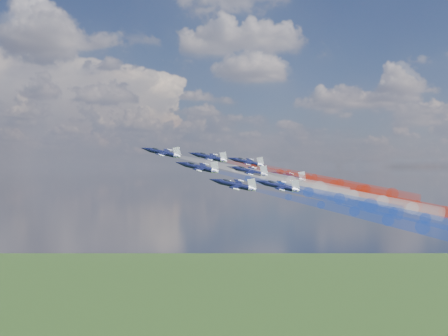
{
  "coord_description": "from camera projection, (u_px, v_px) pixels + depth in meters",
  "views": [
    {
      "loc": [
        -2.82,
        -120.42,
        164.03
      ],
      "look_at": [
        13.7,
        21.35,
        163.74
      ],
      "focal_mm": 42.3,
      "sensor_mm": 36.0,
      "label": 1
    }
  ],
  "objects": [
    {
      "name": "jet_lead",
      "position": [
        162.0,
        153.0,
        145.62
      ],
      "size": [
        14.24,
        12.31,
        7.37
      ],
      "primitive_type": null,
      "rotation": [
        0.22,
        -0.19,
        1.3
      ],
      "color": "black"
    },
    {
      "name": "trail_lead",
      "position": [
        263.0,
        175.0,
        142.52
      ],
      "size": [
        45.91,
        14.93,
        14.6
      ],
      "primitive_type": null,
      "rotation": [
        0.22,
        -0.19,
        1.3
      ],
      "color": "white"
    },
    {
      "name": "jet_inner_left",
      "position": [
        199.0,
        167.0,
        135.0
      ],
      "size": [
        14.24,
        12.31,
        7.37
      ],
      "primitive_type": null,
      "rotation": [
        0.22,
        -0.19,
        1.3
      ],
      "color": "black"
    },
    {
      "name": "trail_inner_left",
      "position": [
        308.0,
        192.0,
        131.9
      ],
      "size": [
        45.91,
        14.93,
        14.6
      ],
      "primitive_type": null,
      "rotation": [
        0.22,
        -0.19,
        1.3
      ],
      "color": "blue"
    },
    {
      "name": "jet_inner_right",
      "position": [
        209.0,
        157.0,
        151.47
      ],
      "size": [
        14.24,
        12.31,
        7.37
      ],
      "primitive_type": null,
      "rotation": [
        0.22,
        -0.19,
        1.3
      ],
      "color": "black"
    },
    {
      "name": "trail_inner_right",
      "position": [
        307.0,
        179.0,
        148.37
      ],
      "size": [
        45.91,
        14.93,
        14.6
      ],
      "primitive_type": null,
      "rotation": [
        0.22,
        -0.19,
        1.3
      ],
      "color": "red"
    },
    {
      "name": "jet_outer_left",
      "position": [
        234.0,
        185.0,
        124.64
      ],
      "size": [
        14.24,
        12.31,
        7.37
      ],
      "primitive_type": null,
      "rotation": [
        0.22,
        -0.19,
        1.3
      ],
      "color": "black"
    },
    {
      "name": "trail_outer_left",
      "position": [
        354.0,
        212.0,
        121.54
      ],
      "size": [
        45.91,
        14.93,
        14.6
      ],
      "primitive_type": null,
      "rotation": [
        0.22,
        -0.19,
        1.3
      ],
      "color": "blue"
    },
    {
      "name": "jet_center_third",
      "position": [
        249.0,
        171.0,
        142.49
      ],
      "size": [
        14.24,
        12.31,
        7.37
      ],
      "primitive_type": null,
      "rotation": [
        0.22,
        -0.19,
        1.3
      ],
      "color": "black"
    },
    {
      "name": "trail_center_third",
      "position": [
        354.0,
        195.0,
        139.39
      ],
      "size": [
        45.91,
        14.93,
        14.6
      ],
      "primitive_type": null,
      "rotation": [
        0.22,
        -0.19,
        1.3
      ],
      "color": "white"
    },
    {
      "name": "jet_outer_right",
      "position": [
        247.0,
        162.0,
        159.69
      ],
      "size": [
        14.24,
        12.31,
        7.37
      ],
      "primitive_type": null,
      "rotation": [
        0.22,
        -0.19,
        1.3
      ],
      "color": "black"
    },
    {
      "name": "trail_outer_right",
      "position": [
        340.0,
        183.0,
        156.59
      ],
      "size": [
        45.91,
        14.93,
        14.6
      ],
      "primitive_type": null,
      "rotation": [
        0.22,
        -0.19,
        1.3
      ],
      "color": "red"
    },
    {
      "name": "jet_rear_left",
      "position": [
        279.0,
        186.0,
        131.7
      ],
      "size": [
        14.24,
        12.31,
        7.37
      ],
      "primitive_type": null,
      "rotation": [
        0.22,
        -0.19,
        1.3
      ],
      "color": "black"
    },
    {
      "name": "trail_rear_left",
      "position": [
        393.0,
        212.0,
        128.6
      ],
      "size": [
        45.91,
        14.93,
        14.6
      ],
      "primitive_type": null,
      "rotation": [
        0.22,
        -0.19,
        1.3
      ],
      "color": "blue"
    },
    {
      "name": "jet_rear_right",
      "position": [
        287.0,
        177.0,
        148.84
      ],
      "size": [
        14.24,
        12.31,
        7.37
      ],
      "primitive_type": null,
      "rotation": [
        0.22,
        -0.19,
        1.3
      ],
      "color": "black"
    },
    {
      "name": "trail_rear_right",
      "position": [
        388.0,
        199.0,
        145.74
      ],
      "size": [
        45.91,
        14.93,
        14.6
      ],
      "primitive_type": null,
      "rotation": [
        0.22,
        -0.19,
        1.3
      ],
      "color": "red"
    }
  ]
}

